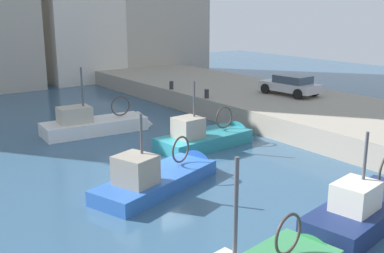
{
  "coord_description": "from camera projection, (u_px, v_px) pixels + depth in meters",
  "views": [
    {
      "loc": [
        -9.87,
        -16.45,
        6.65
      ],
      "look_at": [
        2.48,
        0.77,
        1.2
      ],
      "focal_mm": 43.34,
      "sensor_mm": 36.0,
      "label": 1
    }
  ],
  "objects": [
    {
      "name": "parked_car_silver",
      "position": [
        291.0,
        85.0,
        29.65
      ],
      "size": [
        2.2,
        3.97,
        1.28
      ],
      "color": "#B7B7BC",
      "rests_on": "quay_wall"
    },
    {
      "name": "fishing_boat_navy",
      "position": [
        369.0,
        216.0,
        14.97
      ],
      "size": [
        6.2,
        2.68,
        3.86
      ],
      "color": "navy",
      "rests_on": "ground"
    },
    {
      "name": "water_surface",
      "position": [
        156.0,
        165.0,
        20.18
      ],
      "size": [
        80.0,
        80.0,
        0.0
      ],
      "primitive_type": "plane",
      "color": "#335675",
      "rests_on": "ground"
    },
    {
      "name": "fishing_boat_teal",
      "position": [
        210.0,
        143.0,
        23.08
      ],
      "size": [
        5.78,
        2.42,
        4.22
      ],
      "color": "teal",
      "rests_on": "ground"
    },
    {
      "name": "quay_wall",
      "position": [
        328.0,
        116.0,
        26.52
      ],
      "size": [
        9.0,
        56.0,
        1.2
      ],
      "primitive_type": "cube",
      "color": "#9E9384",
      "rests_on": "ground"
    },
    {
      "name": "mooring_bollard_mid",
      "position": [
        207.0,
        94.0,
        28.68
      ],
      "size": [
        0.28,
        0.28,
        0.55
      ],
      "primitive_type": "cylinder",
      "color": "#2D2D33",
      "rests_on": "quay_wall"
    },
    {
      "name": "mooring_bollard_north",
      "position": [
        171.0,
        85.0,
        31.83
      ],
      "size": [
        0.28,
        0.28,
        0.55
      ],
      "primitive_type": "cylinder",
      "color": "#2D2D33",
      "rests_on": "quay_wall"
    },
    {
      "name": "fishing_boat_white",
      "position": [
        100.0,
        130.0,
        25.52
      ],
      "size": [
        6.48,
        2.5,
        4.51
      ],
      "color": "white",
      "rests_on": "ground"
    },
    {
      "name": "fishing_boat_blue",
      "position": [
        163.0,
        182.0,
        17.83
      ],
      "size": [
        6.45,
        3.69,
        3.89
      ],
      "color": "#2D60B7",
      "rests_on": "ground"
    }
  ]
}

